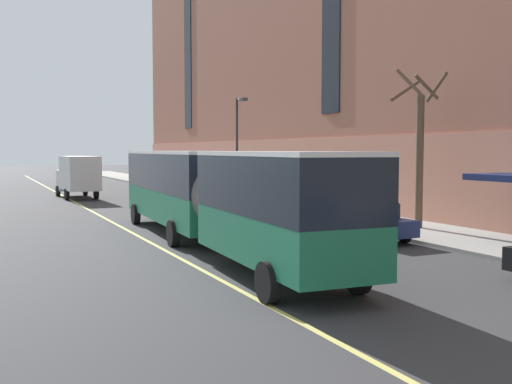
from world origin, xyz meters
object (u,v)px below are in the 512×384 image
(city_bus, at_px, (210,192))
(parked_car_navy_4, at_px, (365,220))
(parked_car_darkgray_3, at_px, (236,198))
(box_truck, at_px, (78,175))
(parked_car_white_0, at_px, (159,183))
(street_tree_mid_block, at_px, (420,147))
(street_lamp, at_px, (238,139))

(city_bus, relative_size, parked_car_navy_4, 4.29)
(parked_car_darkgray_3, distance_m, box_truck, 15.07)
(parked_car_white_0, bearing_deg, parked_car_navy_4, -89.97)
(parked_car_white_0, distance_m, street_tree_mid_block, 29.22)
(box_truck, bearing_deg, parked_car_white_0, 28.12)
(box_truck, height_order, street_tree_mid_block, street_tree_mid_block)
(parked_car_white_0, distance_m, box_truck, 8.33)
(parked_car_navy_4, xyz_separation_m, street_lamp, (1.75, 16.96, 3.59))
(street_tree_mid_block, relative_size, street_lamp, 1.02)
(city_bus, distance_m, parked_car_darkgray_3, 13.69)
(box_truck, bearing_deg, street_lamp, -45.44)
(street_lamp, bearing_deg, parked_car_darkgray_3, -115.31)
(parked_car_darkgray_3, bearing_deg, street_tree_mid_block, -71.55)
(city_bus, relative_size, street_lamp, 2.88)
(city_bus, bearing_deg, parked_car_navy_4, -7.09)
(parked_car_white_0, height_order, parked_car_darkgray_3, same)
(parked_car_white_0, bearing_deg, box_truck, -151.88)
(street_tree_mid_block, bearing_deg, box_truck, 113.93)
(city_bus, xyz_separation_m, parked_car_darkgray_3, (6.17, 12.15, -1.29))
(parked_car_navy_4, xyz_separation_m, street_tree_mid_block, (3.75, 1.23, 2.97))
(box_truck, relative_size, street_lamp, 0.99)
(city_bus, height_order, parked_car_darkgray_3, city_bus)
(street_tree_mid_block, bearing_deg, city_bus, -177.47)
(city_bus, bearing_deg, parked_car_white_0, 77.84)
(parked_car_darkgray_3, height_order, parked_car_navy_4, same)
(parked_car_navy_4, xyz_separation_m, box_truck, (-7.31, 26.16, 0.99))
(box_truck, xyz_separation_m, street_tree_mid_block, (11.06, -24.93, 1.98))
(parked_car_white_0, distance_m, street_lamp, 13.70)
(parked_car_white_0, relative_size, parked_car_navy_4, 0.97)
(street_tree_mid_block, xyz_separation_m, street_lamp, (-2.00, 15.73, 0.62))
(city_bus, relative_size, parked_car_white_0, 4.40)
(street_tree_mid_block, bearing_deg, parked_car_white_0, 97.45)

